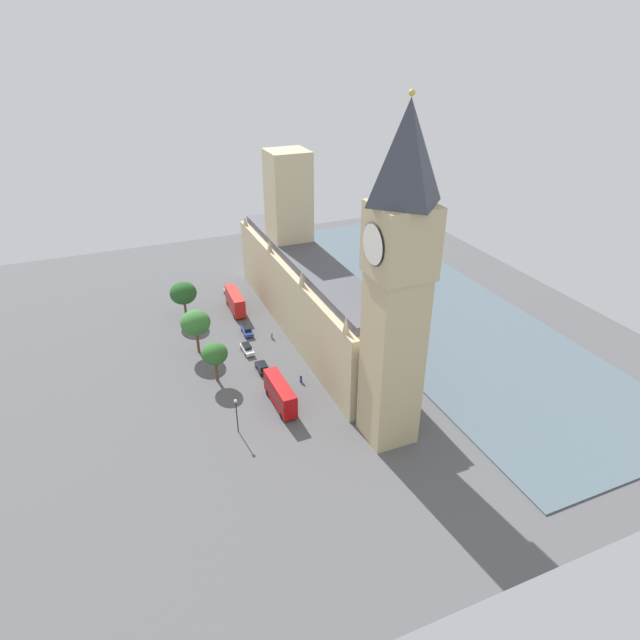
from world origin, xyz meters
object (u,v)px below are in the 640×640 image
object	(u,v)px
car_white_under_trees	(247,349)
car_black_near_tower	(262,367)
clock_tower	(397,284)
car_silver_corner	(229,293)
pedestrian_kerbside	(301,379)
car_blue_leading	(247,330)
plane_tree_by_river_gate	(215,354)
parliament_building	(306,284)
double_decker_bus_trailing	(280,393)
plane_tree_far_end	(195,323)
plane_tree_slot_10	(183,293)
double_decker_bus_midblock	(235,301)
street_lamp_slot_11	(236,410)
pedestrian_opposite_hall	(272,335)

from	to	relation	value
car_white_under_trees	car_black_near_tower	xyz separation A→B (m)	(-0.84, 7.88, 0.00)
clock_tower	car_silver_corner	xyz separation A→B (m)	(10.73, -60.92, -26.12)
clock_tower	car_white_under_trees	size ratio (longest dim) A/B	11.13
car_black_near_tower	pedestrian_kerbside	bearing A→B (deg)	-47.68
car_blue_leading	plane_tree_by_river_gate	size ratio (longest dim) A/B	0.59
parliament_building	double_decker_bus_trailing	size ratio (longest dim) A/B	6.18
plane_tree_far_end	plane_tree_slot_10	size ratio (longest dim) A/B	1.04
double_decker_bus_midblock	plane_tree_slot_10	bearing A→B (deg)	-1.50
clock_tower	plane_tree_by_river_gate	distance (m)	39.93
clock_tower	car_blue_leading	xyz separation A→B (m)	(11.95, -40.72, -26.13)
car_blue_leading	car_white_under_trees	xyz separation A→B (m)	(2.09, 7.38, -0.00)
car_blue_leading	car_black_near_tower	distance (m)	15.32
car_silver_corner	street_lamp_slot_11	distance (m)	52.41
double_decker_bus_trailing	plane_tree_slot_10	bearing A→B (deg)	-77.76
car_black_near_tower	street_lamp_slot_11	bearing A→B (deg)	-119.52
double_decker_bus_midblock	plane_tree_far_end	distance (m)	19.47
pedestrian_kerbside	plane_tree_far_end	xyz separation A→B (m)	(15.55, -18.24, 6.06)
car_silver_corner	plane_tree_far_end	world-z (taller)	plane_tree_far_end
clock_tower	street_lamp_slot_11	size ratio (longest dim) A/B	8.00
double_decker_bus_midblock	car_black_near_tower	size ratio (longest dim) A/B	2.40
parliament_building	pedestrian_kerbside	size ratio (longest dim) A/B	40.11
pedestrian_opposite_hall	pedestrian_kerbside	size ratio (longest dim) A/B	0.97
pedestrian_kerbside	car_blue_leading	bearing A→B (deg)	-24.78
clock_tower	car_white_under_trees	distance (m)	44.62
double_decker_bus_midblock	car_silver_corner	bearing A→B (deg)	-92.68
pedestrian_kerbside	plane_tree_far_end	bearing A→B (deg)	4.29
plane_tree_far_end	clock_tower	bearing A→B (deg)	121.76
pedestrian_opposite_hall	plane_tree_by_river_gate	distance (m)	18.99
car_white_under_trees	pedestrian_opposite_hall	xyz separation A→B (m)	(-6.49, -3.58, -0.18)
plane_tree_by_river_gate	parliament_building	bearing A→B (deg)	-149.60
clock_tower	plane_tree_far_end	xyz separation A→B (m)	(23.16, -37.41, -20.22)
parliament_building	double_decker_bus_trailing	distance (m)	30.54
double_decker_bus_trailing	plane_tree_slot_10	world-z (taller)	plane_tree_slot_10
plane_tree_far_end	double_decker_bus_midblock	bearing A→B (deg)	-128.24
clock_tower	double_decker_bus_midblock	size ratio (longest dim) A/B	4.94
double_decker_bus_trailing	plane_tree_slot_10	xyz separation A→B (m)	(9.38, -39.03, 3.83)
parliament_building	clock_tower	distance (m)	42.99
parliament_building	car_blue_leading	bearing A→B (deg)	-5.12
car_black_near_tower	plane_tree_by_river_gate	xyz separation A→B (m)	(8.82, -0.30, 5.01)
plane_tree_slot_10	street_lamp_slot_11	size ratio (longest dim) A/B	1.38
pedestrian_opposite_hall	plane_tree_slot_10	distance (m)	22.93
parliament_building	plane_tree_far_end	size ratio (longest dim) A/B	6.97
plane_tree_by_river_gate	pedestrian_opposite_hall	bearing A→B (deg)	-142.36
car_silver_corner	car_black_near_tower	distance (m)	35.55
car_silver_corner	street_lamp_slot_11	xyz separation A→B (m)	(11.52, 51.00, 3.65)
car_black_near_tower	double_decker_bus_trailing	bearing A→B (deg)	-90.71
car_white_under_trees	street_lamp_slot_11	world-z (taller)	street_lamp_slot_11
street_lamp_slot_11	double_decker_bus_trailing	bearing A→B (deg)	-155.31
parliament_building	street_lamp_slot_11	size ratio (longest dim) A/B	10.00
pedestrian_kerbside	car_white_under_trees	bearing A→B (deg)	-11.77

